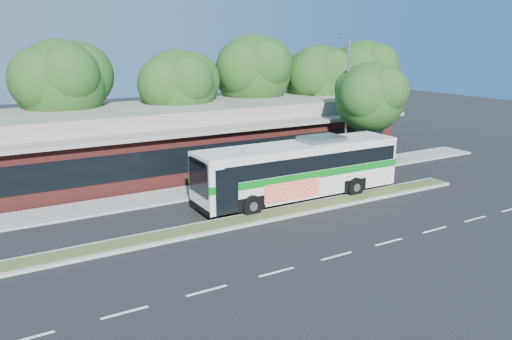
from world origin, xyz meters
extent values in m
plane|color=black|center=(0.00, 0.00, 0.00)|extent=(120.00, 120.00, 0.00)
cube|color=#3A4C20|center=(0.00, 0.60, 0.07)|extent=(26.00, 1.10, 0.15)
cube|color=gray|center=(0.00, 6.40, 0.06)|extent=(44.00, 2.60, 0.12)
cube|color=#59201C|center=(0.00, 13.00, 1.60)|extent=(32.00, 10.00, 3.20)
cube|color=gray|center=(0.00, 13.00, 3.32)|extent=(33.20, 11.20, 0.24)
cube|color=gray|center=(0.00, 13.00, 3.95)|extent=(30.00, 8.00, 1.00)
cube|color=black|center=(0.00, 7.97, 1.70)|extent=(30.00, 0.06, 1.60)
cylinder|color=slate|center=(9.60, 6.00, 4.50)|extent=(0.16, 0.16, 9.00)
cube|color=slate|center=(9.20, 6.00, 9.00)|extent=(0.90, 0.18, 0.14)
cylinder|color=black|center=(-7.00, 16.00, 2.10)|extent=(0.44, 0.44, 4.20)
sphere|color=#143712|center=(-7.00, 16.00, 6.00)|extent=(6.00, 6.00, 6.00)
sphere|color=#143712|center=(-5.65, 16.45, 6.48)|extent=(4.68, 4.68, 4.68)
cylinder|color=black|center=(1.00, 15.00, 1.89)|extent=(0.44, 0.44, 3.78)
sphere|color=#143712|center=(1.00, 15.00, 5.46)|extent=(5.60, 5.60, 5.60)
sphere|color=#143712|center=(2.26, 15.42, 5.91)|extent=(4.37, 4.37, 4.37)
cylinder|color=black|center=(8.00, 16.00, 2.21)|extent=(0.44, 0.44, 4.41)
sphere|color=#143712|center=(8.00, 16.00, 6.27)|extent=(6.20, 6.20, 6.20)
sphere|color=#143712|center=(9.39, 16.46, 6.77)|extent=(4.84, 4.84, 4.84)
cylinder|color=black|center=(14.00, 15.00, 1.93)|extent=(0.44, 0.44, 3.86)
sphere|color=#143712|center=(14.00, 15.00, 5.60)|extent=(5.80, 5.80, 5.80)
sphere|color=#143712|center=(15.30, 15.43, 6.07)|extent=(4.52, 4.52, 4.52)
cylinder|color=black|center=(20.00, 16.00, 2.06)|extent=(0.44, 0.44, 4.12)
sphere|color=#143712|center=(20.00, 16.00, 5.92)|extent=(6.00, 6.00, 6.00)
sphere|color=#143712|center=(21.35, 16.45, 6.40)|extent=(4.68, 4.68, 4.68)
cube|color=beige|center=(3.20, 2.40, 1.77)|extent=(12.35, 2.69, 2.84)
cube|color=black|center=(3.51, 2.40, 2.34)|extent=(11.37, 2.74, 0.85)
cube|color=beige|center=(3.20, 2.40, 3.06)|extent=(12.37, 2.71, 0.27)
cube|color=#046A14|center=(3.20, 2.40, 1.68)|extent=(12.42, 2.75, 0.39)
cube|color=black|center=(-2.99, 2.44, 2.11)|extent=(0.07, 2.31, 1.76)
cube|color=black|center=(9.39, 2.36, 2.44)|extent=(0.07, 2.15, 1.14)
cube|color=#E44372|center=(1.86, 1.06, 1.03)|extent=(3.50, 0.07, 1.03)
cube|color=slate|center=(4.74, 2.39, 3.33)|extent=(2.48, 1.66, 0.31)
cylinder|color=black|center=(-0.61, 1.13, 0.57)|extent=(1.13, 0.38, 1.13)
cylinder|color=black|center=(-0.60, 3.71, 0.57)|extent=(1.13, 0.38, 1.13)
cylinder|color=black|center=(6.28, 1.09, 0.57)|extent=(1.13, 0.38, 1.13)
cylinder|color=black|center=(6.29, 3.67, 0.57)|extent=(1.13, 0.38, 1.13)
cylinder|color=black|center=(11.00, 5.30, 1.83)|extent=(0.44, 0.44, 3.66)
sphere|color=#143712|center=(11.00, 5.30, 5.08)|extent=(4.72, 4.72, 4.72)
sphere|color=#143712|center=(12.06, 5.65, 5.46)|extent=(3.69, 3.69, 3.69)
camera|label=1|loc=(-12.72, -20.08, 8.77)|focal=35.00mm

